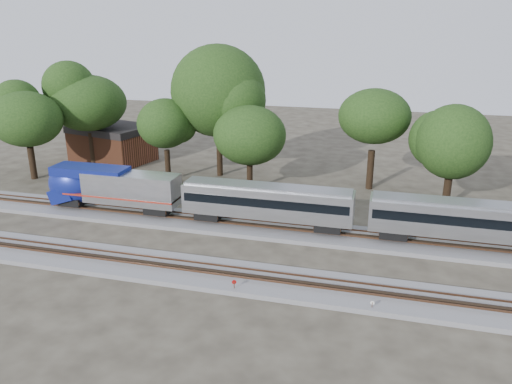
% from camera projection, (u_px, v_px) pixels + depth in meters
% --- Properties ---
extents(ground, '(160.00, 160.00, 0.00)m').
position_uv_depth(ground, '(240.00, 256.00, 42.76)').
color(ground, '#383328').
rests_on(ground, ground).
extents(track_far, '(160.00, 5.00, 0.73)m').
position_uv_depth(track_far, '(258.00, 228.00, 48.18)').
color(track_far, slate).
rests_on(track_far, ground).
extents(track_near, '(160.00, 5.00, 0.73)m').
position_uv_depth(track_near, '(225.00, 276.00, 39.03)').
color(track_near, slate).
rests_on(track_near, ground).
extents(train, '(84.59, 2.91, 4.29)m').
position_uv_depth(train, '(468.00, 219.00, 42.71)').
color(train, silver).
rests_on(train, ground).
extents(switch_stand_red, '(0.33, 0.17, 1.08)m').
position_uv_depth(switch_stand_red, '(234.00, 285.00, 36.71)').
color(switch_stand_red, '#512D19').
rests_on(switch_stand_red, ground).
extents(switch_stand_white, '(0.28, 0.05, 0.89)m').
position_uv_depth(switch_stand_white, '(372.00, 305.00, 34.29)').
color(switch_stand_white, '#512D19').
rests_on(switch_stand_white, ground).
extents(switch_lever, '(0.56, 0.43, 0.30)m').
position_uv_depth(switch_lever, '(299.00, 299.00, 35.90)').
color(switch_lever, '#512D19').
rests_on(switch_lever, ground).
extents(brick_building, '(12.28, 9.97, 5.18)m').
position_uv_depth(brick_building, '(112.00, 143.00, 71.53)').
color(brick_building, brown).
rests_on(brick_building, ground).
extents(tree_0, '(7.82, 7.82, 11.02)m').
position_uv_depth(tree_0, '(26.00, 119.00, 61.54)').
color(tree_0, black).
rests_on(tree_0, ground).
extents(tree_1, '(8.92, 8.92, 12.58)m').
position_uv_depth(tree_1, '(88.00, 103.00, 66.72)').
color(tree_1, black).
rests_on(tree_1, ground).
extents(tree_2, '(7.41, 7.41, 10.44)m').
position_uv_depth(tree_2, '(165.00, 124.00, 61.03)').
color(tree_2, black).
rests_on(tree_2, ground).
extents(tree_3, '(11.09, 11.09, 15.64)m').
position_uv_depth(tree_3, '(218.00, 91.00, 61.91)').
color(tree_3, black).
rests_on(tree_3, ground).
extents(tree_4, '(6.79, 6.79, 9.58)m').
position_uv_depth(tree_4, '(250.00, 136.00, 57.39)').
color(tree_4, black).
rests_on(tree_4, ground).
extents(tree_5, '(8.90, 8.90, 12.55)m').
position_uv_depth(tree_5, '(374.00, 116.00, 57.38)').
color(tree_5, black).
rests_on(tree_5, ground).
extents(tree_6, '(7.40, 7.40, 10.44)m').
position_uv_depth(tree_6, '(453.00, 142.00, 51.54)').
color(tree_6, black).
rests_on(tree_6, ground).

